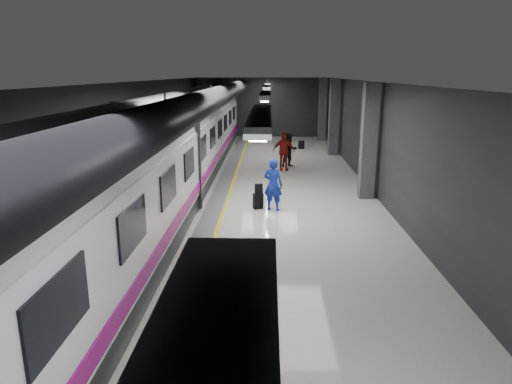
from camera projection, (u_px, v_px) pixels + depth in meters
ground at (250, 211)px, 16.51m from camera, size 40.00×40.00×0.00m
platform_hall at (243, 110)px, 16.54m from camera, size 10.02×40.02×4.51m
train at (158, 154)px, 16.07m from camera, size 3.05×38.00×4.05m
traveler_main at (273, 185)px, 16.38m from camera, size 0.81×0.67×1.91m
suitcase_main at (258, 201)px, 16.75m from camera, size 0.41×0.33×0.57m
shoulder_bag at (259, 189)px, 16.60m from camera, size 0.30×0.20×0.37m
traveler_far_a at (290, 150)px, 24.03m from camera, size 1.09×1.00×1.80m
traveler_far_b at (284, 151)px, 23.17m from camera, size 1.21×0.65×1.96m
suitcase_far at (301, 145)px, 29.94m from camera, size 0.41×0.31×0.53m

